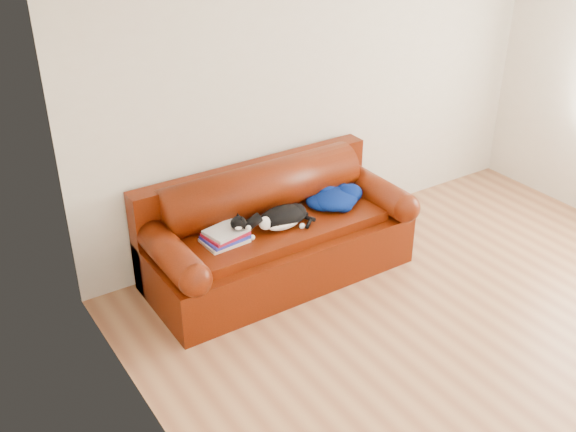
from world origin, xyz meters
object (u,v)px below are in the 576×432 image
Objects in this scene: sofa_base at (278,250)px; cat at (282,218)px; blanket at (335,197)px; book_stack at (225,236)px.

cat is (-0.02, -0.10, 0.34)m from sofa_base.
cat is at bearing -102.77° from sofa_base.
sofa_base is at bearing 178.19° from blanket.
sofa_base is 3.61× the size of cat.
book_stack is at bearing -174.29° from sofa_base.
blanket is at bearing 1.77° from book_stack.
blanket is (0.57, 0.08, -0.02)m from cat.
book_stack reaches higher than sofa_base.
book_stack is 0.47m from cat.
cat is 1.03× the size of blanket.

